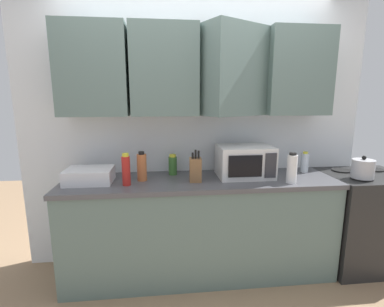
{
  "coord_description": "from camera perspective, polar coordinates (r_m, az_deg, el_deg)",
  "views": [
    {
      "loc": [
        -0.33,
        -2.65,
        1.6
      ],
      "look_at": [
        -0.07,
        -0.25,
        1.12
      ],
      "focal_mm": 26.13,
      "sensor_mm": 36.0,
      "label": 1
    }
  ],
  "objects": [
    {
      "name": "bottle_white_jar",
      "position": [
        2.47,
        19.73,
        -2.89
      ],
      "size": [
        0.08,
        0.08,
        0.26
      ],
      "color": "white",
      "rests_on": "counter_run"
    },
    {
      "name": "bottle_red_sauce",
      "position": [
        2.32,
        -13.31,
        -3.28
      ],
      "size": [
        0.07,
        0.07,
        0.27
      ],
      "color": "red",
      "rests_on": "counter_run"
    },
    {
      "name": "dish_rack",
      "position": [
        2.51,
        -20.16,
        -4.23
      ],
      "size": [
        0.38,
        0.3,
        0.12
      ],
      "primitive_type": "cube",
      "color": "silver",
      "rests_on": "counter_run"
    },
    {
      "name": "stove_range",
      "position": [
        3.22,
        31.41,
        -11.35
      ],
      "size": [
        0.76,
        0.64,
        0.91
      ],
      "color": "black",
      "rests_on": "ground_plane"
    },
    {
      "name": "kettle",
      "position": [
        2.86,
        31.5,
        -2.66
      ],
      "size": [
        0.19,
        0.19,
        0.2
      ],
      "color": "#B2B2B7",
      "rests_on": "stove_range"
    },
    {
      "name": "counter_run",
      "position": [
        2.63,
        1.64,
        -14.61
      ],
      "size": [
        2.39,
        0.63,
        0.9
      ],
      "color": "slate",
      "rests_on": "ground_plane"
    },
    {
      "name": "bottle_spice_jar",
      "position": [
        2.43,
        -10.21,
        -2.72
      ],
      "size": [
        0.08,
        0.08,
        0.25
      ],
      "color": "#BC6638",
      "rests_on": "counter_run"
    },
    {
      "name": "knife_block",
      "position": [
        2.38,
        0.7,
        -3.26
      ],
      "size": [
        0.11,
        0.13,
        0.27
      ],
      "color": "brown",
      "rests_on": "counter_run"
    },
    {
      "name": "bottle_clear_tall",
      "position": [
        2.88,
        22.01,
        -1.7
      ],
      "size": [
        0.07,
        0.07,
        0.2
      ],
      "color": "silver",
      "rests_on": "counter_run"
    },
    {
      "name": "bottle_green_oil",
      "position": [
        2.59,
        -3.95,
        -2.33
      ],
      "size": [
        0.08,
        0.08,
        0.19
      ],
      "color": "#386B2D",
      "rests_on": "counter_run"
    },
    {
      "name": "wall_back_with_cabinets",
      "position": [
        2.6,
        1.08,
        10.71
      ],
      "size": [
        3.26,
        0.56,
        2.6
      ],
      "color": "white",
      "rests_on": "ground_plane"
    },
    {
      "name": "microwave",
      "position": [
        2.56,
        10.67,
        -1.57
      ],
      "size": [
        0.48,
        0.37,
        0.28
      ],
      "color": "silver",
      "rests_on": "counter_run"
    }
  ]
}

